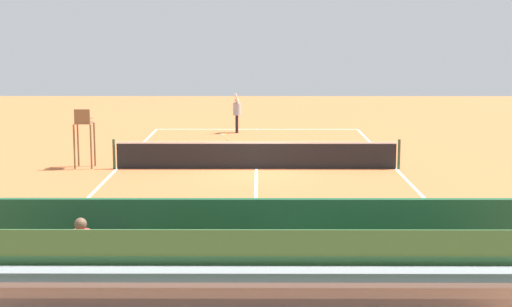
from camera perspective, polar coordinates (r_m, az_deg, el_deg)
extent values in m
plane|color=#BC6033|center=(28.05, 0.03, -1.12)|extent=(60.00, 60.00, 0.00)
cube|color=white|center=(38.93, 0.08, 1.78)|extent=(10.00, 0.10, 0.01)
cube|color=white|center=(17.34, -0.09, -7.61)|extent=(10.00, 0.10, 0.01)
cube|color=white|center=(28.48, 10.14, -1.10)|extent=(0.10, 22.00, 0.01)
cube|color=white|center=(28.51, -10.07, -1.09)|extent=(0.10, 22.00, 0.01)
cube|color=white|center=(34.02, 0.06, 0.71)|extent=(7.50, 0.10, 0.01)
cube|color=white|center=(22.13, -0.02, -3.91)|extent=(7.50, 0.10, 0.01)
cube|color=white|center=(28.05, 0.03, -1.11)|extent=(0.10, 12.10, 0.01)
cube|color=white|center=(38.93, 0.08, 1.78)|extent=(0.10, 0.30, 0.01)
cube|color=black|center=(27.98, 0.03, -0.20)|extent=(10.00, 0.02, 0.91)
cube|color=white|center=(27.90, 0.03, 0.78)|extent=(10.00, 0.04, 0.06)
cylinder|color=#2D5133|center=(28.41, 10.37, -0.04)|extent=(0.10, 0.10, 1.07)
cylinder|color=#2D5133|center=(28.44, -10.30, -0.03)|extent=(0.10, 0.10, 1.07)
cube|color=#1E4C2D|center=(14.18, -0.15, -7.25)|extent=(18.00, 0.16, 2.00)
cube|color=gray|center=(14.09, -0.16, -10.68)|extent=(9.00, 0.10, 0.45)
cube|color=gray|center=(13.70, -0.17, -10.45)|extent=(9.00, 0.80, 0.08)
cube|color=gray|center=(14.12, -0.16, -10.64)|extent=(9.00, 0.04, 0.45)
cube|color=#386B38|center=(13.47, -0.17, -8.91)|extent=(8.60, 0.36, 0.04)
cube|color=#386B38|center=(13.23, -0.18, -8.33)|extent=(8.60, 0.03, 0.36)
cube|color=gray|center=(12.79, -0.20, -9.76)|extent=(9.00, 0.80, 0.08)
cube|color=gray|center=(13.21, -0.18, -9.98)|extent=(9.00, 0.04, 0.45)
cube|color=#386B38|center=(12.57, -0.20, -8.09)|extent=(8.60, 0.36, 0.04)
cube|color=#386B38|center=(12.34, -0.21, -7.45)|extent=(8.60, 0.03, 0.36)
cube|color=gray|center=(11.89, -0.22, -8.95)|extent=(9.00, 0.80, 0.08)
cube|color=gray|center=(12.31, -0.21, -9.22)|extent=(9.00, 0.04, 0.45)
cube|color=#386B38|center=(11.67, -0.23, -7.15)|extent=(8.60, 0.36, 0.04)
cube|color=#386B38|center=(11.44, -0.24, -6.44)|extent=(8.60, 0.03, 0.36)
cube|color=#2D2D33|center=(13.62, 0.93, -8.53)|extent=(0.32, 0.40, 0.12)
cylinder|color=white|center=(13.42, 0.94, -7.52)|extent=(0.30, 0.30, 0.45)
sphere|color=brown|center=(13.33, 0.94, -6.19)|extent=(0.20, 0.20, 0.20)
cube|color=#2D2D33|center=(13.92, -11.93, -8.33)|extent=(0.32, 0.40, 0.12)
cylinder|color=purple|center=(13.73, -12.07, -7.35)|extent=(0.30, 0.30, 0.45)
sphere|color=beige|center=(13.64, -12.12, -6.04)|extent=(0.20, 0.20, 0.20)
cube|color=#2D2D33|center=(13.81, -9.52, -8.40)|extent=(0.32, 0.40, 0.12)
cylinder|color=yellow|center=(13.61, -9.64, -7.41)|extent=(0.30, 0.30, 0.45)
sphere|color=brown|center=(13.53, -9.68, -6.09)|extent=(0.20, 0.20, 0.20)
cube|color=#2D2D33|center=(13.03, -12.44, -7.50)|extent=(0.32, 0.40, 0.12)
cylinder|color=red|center=(12.84, -12.61, -6.43)|extent=(0.30, 0.30, 0.45)
sphere|color=brown|center=(12.76, -12.66, -5.03)|extent=(0.20, 0.20, 0.20)
cube|color=#2D2D33|center=(13.66, -4.20, -8.50)|extent=(0.32, 0.40, 0.12)
cylinder|color=yellow|center=(13.46, -4.25, -7.50)|extent=(0.30, 0.30, 0.45)
sphere|color=brown|center=(13.37, -4.27, -6.17)|extent=(0.20, 0.20, 0.20)
cylinder|color=brown|center=(29.09, -11.67, 0.66)|extent=(0.07, 0.07, 1.60)
cylinder|color=brown|center=(29.22, -12.82, 0.65)|extent=(0.07, 0.07, 1.60)
cylinder|color=brown|center=(28.51, -11.91, 0.48)|extent=(0.07, 0.07, 1.60)
cylinder|color=brown|center=(28.64, -13.09, 0.48)|extent=(0.07, 0.07, 1.60)
cube|color=brown|center=(28.75, -12.43, 2.20)|extent=(0.56, 0.56, 0.06)
cube|color=brown|center=(28.49, -12.55, 2.68)|extent=(0.56, 0.06, 0.48)
cube|color=brown|center=(28.68, -11.93, 2.50)|extent=(0.04, 0.48, 0.04)
cube|color=brown|center=(28.79, -12.95, 2.49)|extent=(0.04, 0.48, 0.04)
cube|color=#9E754C|center=(15.34, 10.31, -8.28)|extent=(1.80, 0.40, 0.05)
cylinder|color=#9E754C|center=(15.56, 13.04, -8.99)|extent=(0.06, 0.06, 0.45)
cylinder|color=#9E754C|center=(15.30, 7.49, -9.14)|extent=(0.06, 0.06, 0.45)
cube|color=#9E754C|center=(15.08, 10.46, -7.39)|extent=(1.80, 0.04, 0.36)
cube|color=#334C8C|center=(15.05, 4.74, -9.58)|extent=(0.90, 0.36, 0.36)
cylinder|color=black|center=(37.74, -1.41, 2.19)|extent=(0.14, 0.14, 0.85)
cylinder|color=black|center=(37.52, -1.40, 2.15)|extent=(0.14, 0.14, 0.85)
cylinder|color=#9399A3|center=(37.55, -1.41, 3.27)|extent=(0.38, 0.38, 0.60)
sphere|color=beige|center=(37.51, -1.41, 3.89)|extent=(0.22, 0.22, 0.22)
cylinder|color=beige|center=(37.28, -1.40, 4.00)|extent=(0.25, 0.10, 0.55)
cylinder|color=beige|center=(37.77, -1.41, 3.35)|extent=(0.09, 0.09, 0.50)
cylinder|color=black|center=(37.32, -2.44, 1.47)|extent=(0.05, 0.28, 0.03)
torus|color=#D8CC4C|center=(37.05, -2.43, 1.41)|extent=(0.32, 0.32, 0.02)
cylinder|color=white|center=(37.05, -2.43, 1.41)|extent=(0.25, 0.25, 0.00)
sphere|color=#CCDB33|center=(35.20, -2.10, 1.03)|extent=(0.07, 0.07, 0.07)
sphere|color=#CCDB33|center=(37.03, -2.20, 1.44)|extent=(0.07, 0.07, 0.07)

